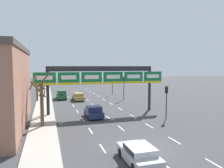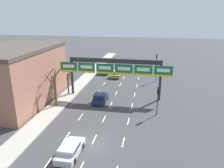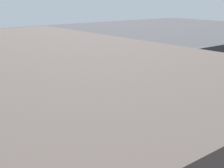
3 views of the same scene
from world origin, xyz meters
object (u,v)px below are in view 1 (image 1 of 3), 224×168
object	(u,v)px
car_navy	(94,111)
tree_bare_closest	(42,100)
car_silver	(139,154)
traffic_light_mid_block	(167,95)
sign_gantry	(102,75)
traffic_light_far_end	(124,84)
traffic_light_near_gantry	(112,82)
suv_green	(61,94)
tree_bare_second	(41,99)
car_gold	(78,96)

from	to	relation	value
car_navy	tree_bare_closest	xyz separation A→B (m)	(-6.29, 2.66, 1.41)
car_silver	traffic_light_mid_block	world-z (taller)	traffic_light_mid_block
sign_gantry	traffic_light_far_end	world-z (taller)	sign_gantry
traffic_light_near_gantry	tree_bare_closest	distance (m)	23.76
car_navy	suv_green	bearing A→B (deg)	99.38
car_silver	traffic_light_mid_block	xyz separation A→B (m)	(8.58, 10.97, 2.26)
suv_green	tree_bare_closest	xyz separation A→B (m)	(-3.37, -15.06, 1.23)
sign_gantry	car_silver	xyz separation A→B (m)	(-1.60, -16.56, -4.66)
traffic_light_far_end	tree_bare_closest	bearing A→B (deg)	-145.53
suv_green	tree_bare_second	xyz separation A→B (m)	(-3.41, -20.44, 2.08)
tree_bare_second	sign_gantry	bearing A→B (deg)	33.54
car_silver	car_navy	world-z (taller)	car_navy
car_silver	car_gold	world-z (taller)	car_gold
car_gold	traffic_light_near_gantry	size ratio (longest dim) A/B	1.06
sign_gantry	traffic_light_mid_block	size ratio (longest dim) A/B	4.47
sign_gantry	traffic_light_near_gantry	size ratio (longest dim) A/B	4.35
sign_gantry	traffic_light_mid_block	xyz separation A→B (m)	(6.98, -5.58, -2.41)
tree_bare_closest	tree_bare_second	size ratio (longest dim) A/B	0.79
car_navy	tree_bare_closest	world-z (taller)	tree_bare_closest
car_navy	tree_bare_second	xyz separation A→B (m)	(-6.33, -2.72, 2.26)
sign_gantry	traffic_light_far_end	xyz separation A→B (m)	(6.97, 10.33, -2.17)
car_gold	suv_green	bearing A→B (deg)	137.13
car_navy	car_silver	bearing A→B (deg)	-89.12
car_gold	traffic_light_mid_block	world-z (taller)	traffic_light_mid_block
traffic_light_near_gantry	tree_bare_closest	bearing A→B (deg)	-129.52
sign_gantry	tree_bare_second	size ratio (longest dim) A/B	3.13
car_silver	traffic_light_far_end	size ratio (longest dim) A/B	0.94
suv_green	tree_bare_closest	size ratio (longest dim) A/B	1.01
sign_gantry	suv_green	size ratio (longest dim) A/B	3.92
sign_gantry	traffic_light_mid_block	distance (m)	9.26
car_gold	tree_bare_closest	size ratio (longest dim) A/B	0.97
sign_gantry	traffic_light_near_gantry	bearing A→B (deg)	69.05
suv_green	traffic_light_mid_block	xyz separation A→B (m)	(11.72, -20.63, 1.96)
suv_green	sign_gantry	bearing A→B (deg)	-72.51
tree_bare_closest	traffic_light_near_gantry	bearing A→B (deg)	50.48
car_silver	traffic_light_near_gantry	distance (m)	35.98
car_gold	traffic_light_mid_block	size ratio (longest dim) A/B	1.09
car_silver	tree_bare_second	world-z (taller)	tree_bare_second
traffic_light_far_end	car_silver	bearing A→B (deg)	-107.68
suv_green	tree_bare_second	bearing A→B (deg)	-99.46
car_silver	car_gold	distance (m)	28.79
car_gold	tree_bare_second	size ratio (longest dim) A/B	0.76
tree_bare_second	tree_bare_closest	bearing A→B (deg)	89.60
sign_gantry	car_gold	world-z (taller)	sign_gantry
car_gold	traffic_light_near_gantry	distance (m)	10.86
suv_green	car_gold	xyz separation A→B (m)	(3.02, -2.80, -0.22)
traffic_light_near_gantry	tree_bare_closest	world-z (taller)	tree_bare_closest
suv_green	car_navy	bearing A→B (deg)	-80.62
traffic_light_near_gantry	tree_bare_second	distance (m)	28.13
car_silver	sign_gantry	bearing A→B (deg)	84.48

